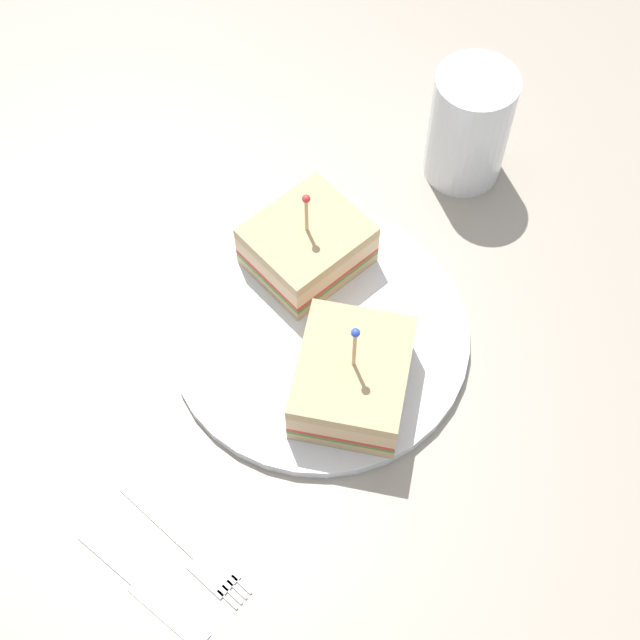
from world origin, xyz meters
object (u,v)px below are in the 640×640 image
object	(u,v)px
plate	(320,335)
sandwich_half_front	(307,246)
sandwich_half_back	(358,376)
knife	(148,594)
fork	(196,556)
drink_glass	(468,131)

from	to	relation	value
plate	sandwich_half_front	size ratio (longest dim) A/B	2.24
sandwich_half_back	knife	world-z (taller)	sandwich_half_back
sandwich_half_back	fork	world-z (taller)	sandwich_half_back
knife	drink_glass	bearing A→B (deg)	122.26
plate	knife	distance (cm)	25.17
drink_glass	knife	xyz separation A→B (cm)	(25.69, -40.71, -5.04)
drink_glass	fork	xyz separation A→B (cm)	(24.52, -36.47, -5.04)
sandwich_half_front	sandwich_half_back	bearing A→B (deg)	-6.69
drink_glass	knife	distance (cm)	48.40
sandwich_half_front	sandwich_half_back	xyz separation A→B (cm)	(13.13, -1.54, 0.07)
sandwich_half_back	fork	size ratio (longest dim) A/B	1.06
sandwich_half_front	fork	distance (cm)	27.54
drink_glass	fork	size ratio (longest dim) A/B	0.92
sandwich_half_back	drink_glass	world-z (taller)	drink_glass
sandwich_half_front	knife	bearing A→B (deg)	-46.65
sandwich_half_back	fork	distance (cm)	18.61
sandwich_half_back	knife	distance (cm)	22.91
sandwich_half_front	plate	bearing A→B (deg)	-16.00
drink_glass	fork	distance (cm)	44.24
sandwich_half_back	drink_glass	distance (cm)	26.30
sandwich_half_front	knife	distance (cm)	31.32
plate	drink_glass	bearing A→B (deg)	119.37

